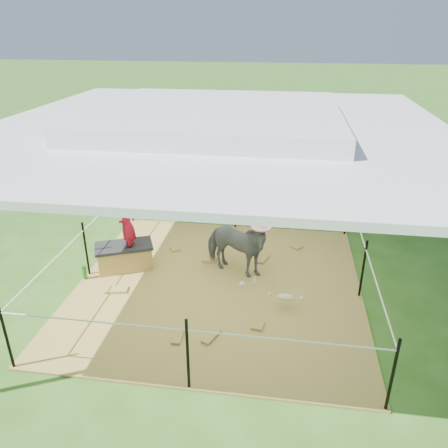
# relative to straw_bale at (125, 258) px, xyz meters

# --- Properties ---
(ground) EXTENTS (90.00, 90.00, 0.00)m
(ground) POSITION_rel_straw_bale_xyz_m (1.70, -0.29, -0.23)
(ground) COLOR #2D5919
(ground) RESTS_ON ground
(hay_patch) EXTENTS (4.60, 4.60, 0.03)m
(hay_patch) POSITION_rel_straw_bale_xyz_m (1.70, -0.29, -0.22)
(hay_patch) COLOR brown
(hay_patch) RESTS_ON ground
(canopy_tent) EXTENTS (6.30, 6.30, 2.90)m
(canopy_tent) POSITION_rel_straw_bale_xyz_m (1.70, -0.29, 2.46)
(canopy_tent) COLOR silver
(canopy_tent) RESTS_ON ground
(rope_fence) EXTENTS (4.54, 4.54, 1.00)m
(rope_fence) POSITION_rel_straw_bale_xyz_m (1.70, -0.29, 0.41)
(rope_fence) COLOR black
(rope_fence) RESTS_ON ground
(straw_bale) EXTENTS (1.01, 0.78, 0.40)m
(straw_bale) POSITION_rel_straw_bale_xyz_m (0.00, 0.00, 0.00)
(straw_bale) COLOR #AB893E
(straw_bale) RESTS_ON hay_patch
(dark_cloth) EXTENTS (1.09, 0.85, 0.05)m
(dark_cloth) POSITION_rel_straw_bale_xyz_m (0.00, 0.00, 0.23)
(dark_cloth) COLOR black
(dark_cloth) RESTS_ON straw_bale
(woman) EXTENTS (0.40, 0.47, 1.09)m
(woman) POSITION_rel_straw_bale_xyz_m (0.10, 0.00, 0.75)
(woman) COLOR #B41129
(woman) RESTS_ON straw_bale
(green_bottle) EXTENTS (0.09, 0.09, 0.25)m
(green_bottle) POSITION_rel_straw_bale_xyz_m (-0.55, -0.45, -0.08)
(green_bottle) COLOR #19741B
(green_bottle) RESTS_ON hay_patch
(pony) EXTENTS (1.33, 0.95, 1.02)m
(pony) POSITION_rel_straw_bale_xyz_m (1.92, 0.09, 0.31)
(pony) COLOR #4C4B51
(pony) RESTS_ON hay_patch
(pink_hat) EXTENTS (0.32, 0.32, 0.15)m
(pink_hat) POSITION_rel_straw_bale_xyz_m (1.92, 0.09, 0.90)
(pink_hat) COLOR pink
(pink_hat) RESTS_ON pony
(foal) EXTENTS (0.80, 0.46, 0.43)m
(foal) POSITION_rel_straw_bale_xyz_m (2.80, -0.80, 0.02)
(foal) COLOR #BCAE89
(foal) RESTS_ON hay_patch
(trash_barrel) EXTENTS (0.69, 0.69, 0.82)m
(trash_barrel) POSITION_rel_straw_bale_xyz_m (5.59, 5.53, 0.18)
(trash_barrel) COLOR blue
(trash_barrel) RESTS_ON ground
(picnic_table_near) EXTENTS (2.19, 1.98, 0.75)m
(picnic_table_near) POSITION_rel_straw_bale_xyz_m (3.60, 8.38, 0.14)
(picnic_table_near) COLOR #55361D
(picnic_table_near) RESTS_ON ground
(picnic_table_far) EXTENTS (1.96, 1.42, 0.81)m
(picnic_table_far) POSITION_rel_straw_bale_xyz_m (6.68, 9.15, 0.17)
(picnic_table_far) COLOR brown
(picnic_table_far) RESTS_ON ground
(distant_person) EXTENTS (0.68, 0.58, 1.21)m
(distant_person) POSITION_rel_straw_bale_xyz_m (3.44, 7.88, 0.38)
(distant_person) COLOR #3780D0
(distant_person) RESTS_ON ground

